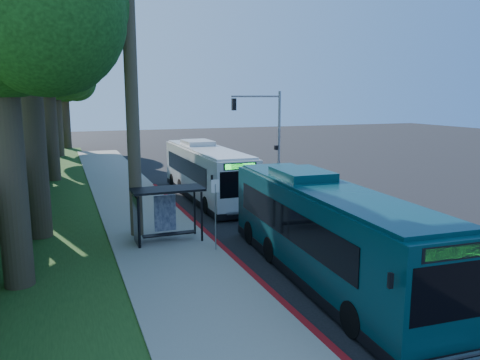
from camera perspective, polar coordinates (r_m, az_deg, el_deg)
name	(u,v)px	position (r m, az deg, el deg)	size (l,w,h in m)	color
ground	(279,214)	(26.78, 4.73, -4.15)	(140.00, 140.00, 0.00)	black
sidewalk	(150,226)	(24.58, -10.86, -5.48)	(4.50, 70.00, 0.12)	gray
red_curb	(217,243)	(21.38, -2.78, -7.68)	(0.25, 30.00, 0.13)	maroon
grass_verge	(34,214)	(29.14, -23.78, -3.76)	(8.00, 70.00, 0.06)	#234719
bus_shelter	(162,204)	(21.43, -9.52, -2.94)	(3.20, 1.51, 2.55)	black
stop_sign_pole	(215,205)	(19.81, -3.02, -3.08)	(0.35, 0.06, 3.17)	gray
traffic_signal_pole	(267,125)	(36.67, 3.36, 6.75)	(4.10, 0.30, 7.00)	gray
tree_2	(46,44)	(39.51, -22.57, 15.05)	(8.82, 8.40, 15.12)	#382B1E
tree_3	(23,35)	(47.68, -24.96, 15.75)	(10.08, 9.60, 17.28)	#382B1E
tree_4	(55,67)	(55.40, -21.64, 12.73)	(8.40, 8.00, 14.14)	#382B1E
tree_5	(64,77)	(63.37, -20.65, 11.70)	(7.35, 7.00, 12.86)	#382B1E
white_bus	(206,171)	(30.57, -4.16, 1.05)	(2.65, 12.21, 3.64)	silver
teal_bus	(324,230)	(17.37, 10.21, -6.00)	(3.42, 12.72, 3.75)	#0A3137
pickup	(261,181)	(33.32, 2.54, -0.09)	(2.23, 4.83, 1.34)	silver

